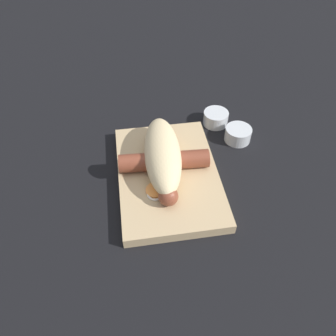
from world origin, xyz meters
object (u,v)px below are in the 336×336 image
(condiment_cup_far, at_px, (216,119))
(food_tray, at_px, (168,175))
(sausage, at_px, (164,161))
(condiment_cup_near, at_px, (238,135))
(bread_roll, at_px, (163,154))

(condiment_cup_far, bearing_deg, food_tray, -41.09)
(sausage, relative_size, condiment_cup_near, 3.64)
(sausage, xyz_separation_m, condiment_cup_far, (-0.13, 0.13, -0.02))
(bread_roll, bearing_deg, condiment_cup_near, 112.10)
(bread_roll, bearing_deg, condiment_cup_far, 133.34)
(sausage, distance_m, condiment_cup_far, 0.19)
(food_tray, distance_m, condiment_cup_near, 0.18)
(condiment_cup_near, bearing_deg, bread_roll, -67.90)
(bread_roll, distance_m, sausage, 0.01)
(food_tray, height_order, condiment_cup_near, condiment_cup_near)
(sausage, relative_size, condiment_cup_far, 3.64)
(food_tray, height_order, condiment_cup_far, condiment_cup_far)
(bread_roll, height_order, sausage, bread_roll)
(food_tray, bearing_deg, condiment_cup_far, 138.91)
(condiment_cup_far, bearing_deg, bread_roll, -46.66)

